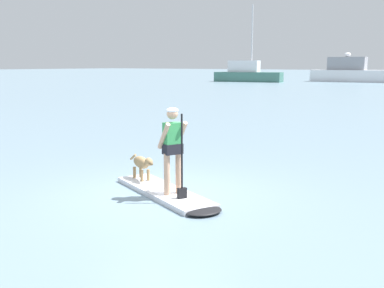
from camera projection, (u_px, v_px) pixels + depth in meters
ground_plane at (164, 194)px, 9.57m from camera, size 400.00×400.00×0.00m
paddleboard at (169, 195)px, 9.37m from camera, size 3.23×1.93×0.10m
person_paddler at (173, 145)px, 9.05m from camera, size 0.68×0.60×1.70m
dog at (142, 163)px, 10.31m from camera, size 1.03×0.50×0.55m
moored_boat_center at (247, 74)px, 69.39m from camera, size 10.24×4.41×11.01m
moored_boat_far_starboard at (351, 73)px, 68.91m from camera, size 12.02×3.91×4.26m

